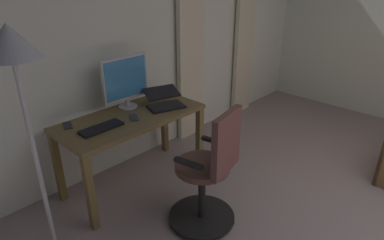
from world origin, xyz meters
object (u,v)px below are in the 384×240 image
object	(u,v)px
computer_monitor	(126,80)
computer_mouse	(164,93)
cell_phone_by_monitor	(68,125)
desk	(132,126)
office_chair	(209,174)
computer_keyboard	(101,128)
floor_lamp	(17,73)
laptop	(165,101)
cell_phone_face_up	(134,118)

from	to	relation	value
computer_monitor	computer_mouse	size ratio (longest dim) A/B	5.00
cell_phone_by_monitor	desk	bearing A→B (deg)	178.53
desk	office_chair	xyz separation A→B (m)	(-0.05, 0.91, -0.14)
computer_monitor	computer_keyboard	size ratio (longest dim) A/B	1.35
computer_mouse	floor_lamp	size ratio (longest dim) A/B	0.06
computer_keyboard	laptop	world-z (taller)	laptop
computer_monitor	computer_keyboard	bearing A→B (deg)	28.60
laptop	computer_mouse	xyz separation A→B (m)	(-0.20, -0.25, -0.03)
laptop	cell_phone_face_up	size ratio (longest dim) A/B	2.91
desk	cell_phone_face_up	size ratio (longest dim) A/B	9.40
office_chair	floor_lamp	size ratio (longest dim) A/B	0.61
computer_mouse	cell_phone_by_monitor	xyz separation A→B (m)	(1.08, -0.02, -0.01)
office_chair	desk	bearing A→B (deg)	81.69
office_chair	computer_monitor	world-z (taller)	computer_monitor
cell_phone_face_up	computer_monitor	bearing A→B (deg)	-88.94
office_chair	cell_phone_by_monitor	distance (m)	1.28
office_chair	computer_mouse	world-z (taller)	office_chair
computer_monitor	cell_phone_by_monitor	xyz separation A→B (m)	(0.62, -0.02, -0.27)
computer_monitor	computer_mouse	world-z (taller)	computer_monitor
office_chair	cell_phone_face_up	world-z (taller)	office_chair
computer_keyboard	cell_phone_face_up	bearing A→B (deg)	177.55
computer_keyboard	floor_lamp	size ratio (longest dim) A/B	0.22
computer_keyboard	cell_phone_face_up	world-z (taller)	computer_keyboard
laptop	floor_lamp	bearing A→B (deg)	31.70
cell_phone_by_monitor	floor_lamp	size ratio (longest dim) A/B	0.08
floor_lamp	cell_phone_face_up	bearing A→B (deg)	-162.59
office_chair	laptop	world-z (taller)	office_chair
desk	computer_mouse	bearing A→B (deg)	-161.32
computer_monitor	computer_keyboard	distance (m)	0.58
office_chair	laptop	xyz separation A→B (m)	(-0.32, -0.86, 0.30)
computer_monitor	cell_phone_by_monitor	bearing A→B (deg)	-1.66
laptop	cell_phone_by_monitor	distance (m)	0.92
office_chair	floor_lamp	bearing A→B (deg)	141.54
desk	laptop	xyz separation A→B (m)	(-0.37, 0.05, 0.15)
desk	computer_keyboard	distance (m)	0.37
floor_lamp	desk	bearing A→B (deg)	-159.56
computer_monitor	laptop	size ratio (longest dim) A/B	1.19
laptop	floor_lamp	world-z (taller)	floor_lamp
laptop	computer_mouse	bearing A→B (deg)	-111.38
cell_phone_face_up	cell_phone_by_monitor	distance (m)	0.57
laptop	cell_phone_by_monitor	bearing A→B (deg)	1.66
computer_keyboard	cell_phone_by_monitor	distance (m)	0.31
computer_monitor	cell_phone_by_monitor	size ratio (longest dim) A/B	3.47
computer_mouse	cell_phone_by_monitor	bearing A→B (deg)	-1.04
computer_mouse	cell_phone_face_up	world-z (taller)	computer_mouse
office_chair	cell_phone_by_monitor	size ratio (longest dim) A/B	7.25
desk	cell_phone_face_up	bearing A→B (deg)	74.24
laptop	cell_phone_by_monitor	xyz separation A→B (m)	(0.88, -0.27, -0.05)
floor_lamp	computer_keyboard	bearing A→B (deg)	-153.92
desk	laptop	bearing A→B (deg)	171.94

